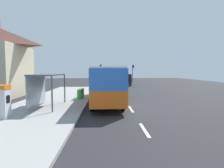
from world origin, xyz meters
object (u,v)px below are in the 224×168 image
(bus, at_px, (105,83))
(white_van, at_px, (125,79))
(bus_shelter, at_px, (44,82))
(ticket_machine, at_px, (3,101))
(recycling_bin_blue, at_px, (81,94))
(traffic_light_far_side, at_px, (101,70))
(sedan_near, at_px, (119,78))
(sedan_far, at_px, (122,79))
(recycling_bin_green, at_px, (80,94))
(recycling_bin_yellow, at_px, (82,93))
(traffic_light_near_side, at_px, (133,70))

(bus, distance_m, white_van, 20.59)
(bus, distance_m, bus_shelter, 5.53)
(ticket_machine, relative_size, bus_shelter, 0.48)
(recycling_bin_blue, bearing_deg, traffic_light_far_side, 88.00)
(bus_shelter, bearing_deg, sedan_near, 78.25)
(sedan_far, relative_size, recycling_bin_blue, 4.64)
(bus, xyz_separation_m, bus_shelter, (-4.70, -2.89, 0.25))
(recycling_bin_green, bearing_deg, recycling_bin_blue, 90.00)
(recycling_bin_blue, bearing_deg, recycling_bin_yellow, 90.00)
(sedan_far, xyz_separation_m, traffic_light_far_side, (-5.40, 3.85, 2.35))
(traffic_light_far_side, bearing_deg, ticket_machine, -96.57)
(recycling_bin_yellow, xyz_separation_m, traffic_light_far_side, (1.10, 30.85, 2.49))
(recycling_bin_blue, bearing_deg, recycling_bin_green, -90.00)
(sedan_far, bearing_deg, white_van, -90.64)
(sedan_far, distance_m, bus_shelter, 33.19)
(bus, relative_size, recycling_bin_green, 11.68)
(white_van, bearing_deg, sedan_near, 89.69)
(bus, bearing_deg, white_van, 79.04)
(recycling_bin_green, relative_size, recycling_bin_blue, 1.00)
(sedan_far, xyz_separation_m, ticket_machine, (-9.93, -35.46, 0.38))
(bus, distance_m, recycling_bin_blue, 3.09)
(bus, height_order, sedan_near, bus)
(white_van, distance_m, recycling_bin_blue, 19.88)
(ticket_machine, xyz_separation_m, recycling_bin_green, (3.43, 7.05, -0.52))
(bus_shelter, bearing_deg, sedan_far, 74.77)
(sedan_far, height_order, traffic_light_far_side, traffic_light_far_side)
(recycling_bin_green, distance_m, bus_shelter, 4.46)
(traffic_light_near_side, height_order, bus_shelter, traffic_light_near_side)
(white_van, xyz_separation_m, ticket_machine, (-9.83, -26.56, -0.17))
(bus, distance_m, sedan_near, 39.24)
(recycling_bin_green, xyz_separation_m, traffic_light_near_side, (9.70, 31.45, 2.40))
(sedan_far, bearing_deg, bus_shelter, -105.23)
(recycling_bin_green, relative_size, traffic_light_far_side, 0.20)
(white_van, height_order, traffic_light_near_side, traffic_light_near_side)
(traffic_light_near_side, distance_m, bus_shelter, 37.03)
(recycling_bin_yellow, distance_m, bus_shelter, 5.65)
(traffic_light_far_side, bearing_deg, bus, -87.59)
(bus, distance_m, recycling_bin_green, 2.84)
(sedan_near, distance_m, sedan_far, 9.91)
(traffic_light_far_side, bearing_deg, recycling_bin_green, -91.96)
(recycling_bin_blue, relative_size, traffic_light_near_side, 0.21)
(white_van, relative_size, recycling_bin_yellow, 5.48)
(traffic_light_near_side, bearing_deg, recycling_bin_green, -107.15)
(sedan_near, relative_size, traffic_light_near_side, 0.98)
(ticket_machine, bearing_deg, recycling_bin_green, 64.07)
(white_van, xyz_separation_m, sedan_near, (0.10, 18.81, -0.55))
(recycling_bin_yellow, bearing_deg, bus_shelter, -113.89)
(ticket_machine, height_order, bus_shelter, bus_shelter)
(ticket_machine, bearing_deg, sedan_near, 77.65)
(white_van, height_order, sedan_near, white_van)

